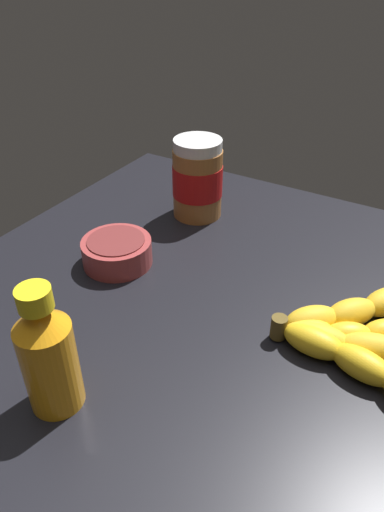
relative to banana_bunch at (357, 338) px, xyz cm
name	(u,v)px	position (x,y,z in cm)	size (l,w,h in cm)	color
ground_plane	(215,308)	(0.24, 19.40, -3.98)	(74.99, 76.19, 4.48)	black
banana_bunch	(357,338)	(0.00, 0.00, 0.00)	(21.22, 21.59, 3.65)	yellow
peanut_butter_jar	(198,179)	(19.08, 33.37, 5.04)	(8.66, 8.66, 13.85)	#9E602D
honey_bottle	(48,354)	(-24.08, 25.47, 5.19)	(5.70, 5.70, 15.23)	orange
small_bowl	(117,251)	(-0.36, 36.04, 0.38)	(10.53, 10.53, 4.14)	#993838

